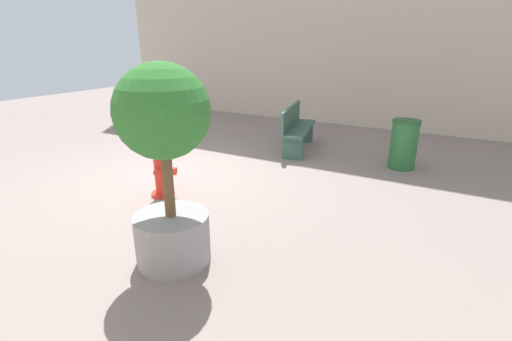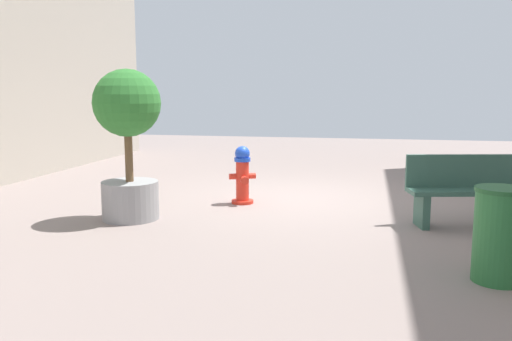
% 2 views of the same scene
% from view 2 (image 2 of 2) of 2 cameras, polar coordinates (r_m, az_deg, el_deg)
% --- Properties ---
extents(ground_plane, '(23.40, 23.40, 0.00)m').
position_cam_2_polar(ground_plane, '(9.06, 4.15, -3.02)').
color(ground_plane, gray).
extents(fire_hydrant, '(0.43, 0.42, 0.93)m').
position_cam_2_polar(fire_hydrant, '(8.61, -1.44, -0.45)').
color(fire_hydrant, red).
rests_on(fire_hydrant, ground_plane).
extents(bench_near, '(1.81, 0.82, 0.95)m').
position_cam_2_polar(bench_near, '(7.77, 22.03, -1.82)').
color(bench_near, '#33594C').
rests_on(bench_near, ground_plane).
extents(planter_tree, '(0.93, 0.93, 2.10)m').
position_cam_2_polar(planter_tree, '(7.67, -13.42, 3.96)').
color(planter_tree, gray).
rests_on(planter_tree, ground_plane).
extents(trash_bin, '(0.50, 0.50, 0.91)m').
position_cam_2_polar(trash_bin, '(5.60, 24.46, -6.23)').
color(trash_bin, '#266633').
rests_on(trash_bin, ground_plane).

